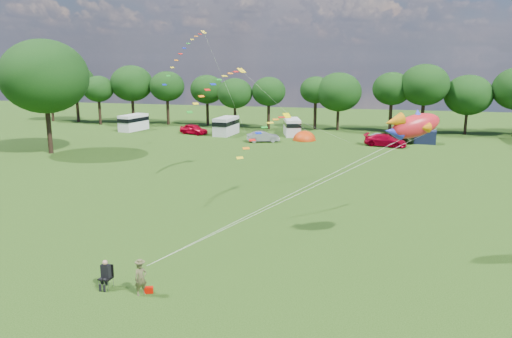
% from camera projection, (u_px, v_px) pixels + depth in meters
% --- Properties ---
extents(ground_plane, '(180.00, 180.00, 0.00)m').
position_uv_depth(ground_plane, '(220.00, 276.00, 26.08)').
color(ground_plane, black).
rests_on(ground_plane, ground).
extents(tree_line, '(102.98, 10.98, 10.27)m').
position_uv_depth(tree_line, '(362.00, 90.00, 75.64)').
color(tree_line, black).
rests_on(tree_line, ground).
extents(big_tree, '(10.00, 10.00, 13.28)m').
position_uv_depth(big_tree, '(44.00, 77.00, 57.53)').
color(big_tree, black).
rests_on(big_tree, ground).
extents(car_a, '(4.87, 3.28, 1.51)m').
position_uv_depth(car_a, '(194.00, 129.00, 74.09)').
color(car_a, '#B5001B').
rests_on(car_a, ground).
extents(car_b, '(4.35, 2.87, 1.44)m').
position_uv_depth(car_b, '(263.00, 137.00, 67.26)').
color(car_b, gray).
rests_on(car_b, ground).
extents(car_c, '(5.50, 3.26, 1.54)m').
position_uv_depth(car_c, '(385.00, 140.00, 63.99)').
color(car_c, '#9A0019').
rests_on(car_c, ground).
extents(car_d, '(5.70, 3.70, 1.43)m').
position_uv_depth(car_d, '(395.00, 137.00, 66.90)').
color(car_d, black).
rests_on(car_d, ground).
extents(campervan_a, '(3.15, 5.40, 2.48)m').
position_uv_depth(campervan_a, '(133.00, 122.00, 77.79)').
color(campervan_a, silver).
rests_on(campervan_a, ground).
extents(campervan_b, '(2.72, 5.46, 2.59)m').
position_uv_depth(campervan_b, '(226.00, 125.00, 73.44)').
color(campervan_b, silver).
rests_on(campervan_b, ground).
extents(campervan_c, '(3.38, 5.37, 2.44)m').
position_uv_depth(campervan_c, '(292.00, 126.00, 72.90)').
color(campervan_c, silver).
rests_on(campervan_c, ground).
extents(tent_orange, '(3.24, 3.55, 2.53)m').
position_uv_depth(tent_orange, '(304.00, 140.00, 68.97)').
color(tent_orange, '#BD3107').
rests_on(tent_orange, ground).
extents(tent_greyblue, '(3.22, 3.53, 2.40)m').
position_uv_depth(tent_greyblue, '(378.00, 142.00, 67.23)').
color(tent_greyblue, slate).
rests_on(tent_greyblue, ground).
extents(awning_navy, '(2.97, 2.51, 1.72)m').
position_uv_depth(awning_navy, '(425.00, 137.00, 66.18)').
color(awning_navy, black).
rests_on(awning_navy, ground).
extents(kite_flyer, '(0.70, 0.71, 1.66)m').
position_uv_depth(kite_flyer, '(141.00, 279.00, 23.85)').
color(kite_flyer, brown).
rests_on(kite_flyer, ground).
extents(camp_chair, '(0.63, 0.63, 1.47)m').
position_uv_depth(camp_chair, '(106.00, 271.00, 24.58)').
color(camp_chair, '#99999E').
rests_on(camp_chair, ground).
extents(kite_bag, '(0.47, 0.40, 0.29)m').
position_uv_depth(kite_bag, '(149.00, 290.00, 24.20)').
color(kite_bag, '#B00C00').
rests_on(kite_bag, ground).
extents(fish_kite, '(3.53, 2.58, 1.90)m').
position_uv_depth(fish_kite, '(412.00, 126.00, 27.21)').
color(fish_kite, red).
rests_on(fish_kite, ground).
extents(streamer_kite_a, '(3.21, 5.52, 5.72)m').
position_uv_depth(streamer_kite_a, '(187.00, 49.00, 53.41)').
color(streamer_kite_a, yellow).
rests_on(streamer_kite_a, ground).
extents(streamer_kite_b, '(4.29, 4.81, 3.84)m').
position_uv_depth(streamer_kite_b, '(220.00, 83.00, 45.06)').
color(streamer_kite_b, yellow).
rests_on(streamer_kite_b, ground).
extents(streamer_kite_c, '(3.12, 4.90, 2.78)m').
position_uv_depth(streamer_kite_c, '(269.00, 128.00, 36.42)').
color(streamer_kite_c, '#E1D100').
rests_on(streamer_kite_c, ground).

